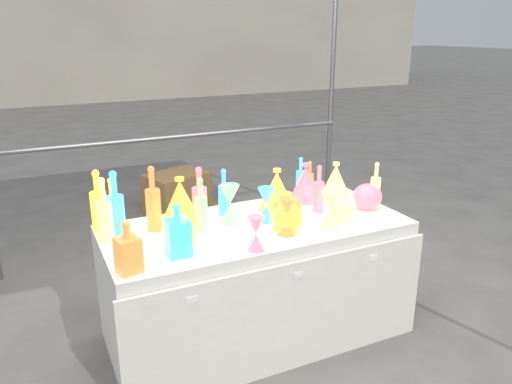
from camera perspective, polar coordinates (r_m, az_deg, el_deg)
name	(u,v)px	position (r m, az deg, el deg)	size (l,w,h in m)	color
ground	(256,332)	(3.34, 0.00, -15.66)	(80.00, 80.00, 0.00)	slate
display_table	(257,280)	(3.14, 0.07, -10.08)	(1.84, 0.83, 0.75)	silver
cardboard_box_closed	(177,193)	(5.27, -9.00, -0.15)	(0.60, 0.43, 0.43)	#A27C49
cardboard_box_flat	(184,208)	(5.39, -8.20, -1.78)	(0.73, 0.52, 0.06)	#A27C49
bottle_0	(98,200)	(2.99, -17.59, -0.86)	(0.09, 0.09, 0.36)	red
bottle_1	(116,205)	(2.83, -15.76, -1.43)	(0.09, 0.09, 0.39)	green
bottle_2	(153,199)	(2.89, -11.70, -0.75)	(0.08, 0.08, 0.38)	orange
bottle_3	(199,195)	(2.98, -6.48, -0.32)	(0.09, 0.09, 0.34)	#2222C6
bottle_4	(104,210)	(2.81, -16.99, -1.97)	(0.09, 0.09, 0.37)	#158878
bottle_5	(201,205)	(2.83, -6.29, -1.52)	(0.07, 0.07, 0.32)	#A42093
bottle_6	(113,205)	(2.93, -16.02, -1.43)	(0.08, 0.08, 0.32)	red
bottle_7	(224,192)	(3.09, -3.69, 0.02)	(0.07, 0.07, 0.30)	green
decanter_0	(183,219)	(2.71, -8.29, -3.07)	(0.11, 0.11, 0.27)	red
decanter_1	(128,246)	(2.45, -14.46, -6.05)	(0.11, 0.11, 0.26)	orange
decanter_2	(178,230)	(2.57, -8.94, -4.26)	(0.12, 0.12, 0.28)	green
hourglass_0	(287,216)	(2.80, 3.54, -2.76)	(0.11, 0.11, 0.22)	orange
hourglass_1	(256,234)	(2.61, -0.03, -4.79)	(0.09, 0.09, 0.19)	#2222C6
hourglass_2	(330,210)	(2.91, 8.46, -2.05)	(0.11, 0.11, 0.23)	#158878
hourglass_3	(230,204)	(2.97, -3.00, -1.39)	(0.12, 0.12, 0.24)	#A42093
hourglass_4	(282,211)	(2.89, 3.02, -2.17)	(0.11, 0.11, 0.21)	red
hourglass_5	(266,205)	(2.99, 1.20, -1.47)	(0.11, 0.11, 0.21)	green
globe_0	(287,219)	(2.87, 3.56, -3.11)	(0.17, 0.17, 0.14)	red
globe_1	(342,211)	(3.06, 9.76, -2.12)	(0.15, 0.15, 0.12)	#158878
globe_2	(287,211)	(3.00, 3.61, -2.14)	(0.18, 0.18, 0.14)	orange
globe_3	(367,198)	(3.28, 12.60, -0.67)	(0.18, 0.18, 0.15)	#2222C6
lampshade_0	(180,201)	(2.97, -8.63, -1.00)	(0.25, 0.25, 0.29)	#BAD12C
lampshade_1	(277,189)	(3.17, 2.39, 0.30)	(0.23, 0.23, 0.27)	#BAD12C
lampshade_2	(306,182)	(3.37, 5.69, 1.15)	(0.22, 0.22, 0.26)	#2222C6
lampshade_3	(336,179)	(3.48, 9.09, 1.45)	(0.20, 0.20, 0.24)	#158878
bottle_8	(300,176)	(3.47, 5.11, 1.81)	(0.06, 0.06, 0.27)	green
bottle_9	(309,179)	(3.45, 6.13, 1.51)	(0.06, 0.06, 0.25)	orange
bottle_10	(319,189)	(3.16, 7.18, 0.39)	(0.07, 0.07, 0.31)	#2222C6
bottle_11	(376,184)	(3.36, 13.51, 0.95)	(0.06, 0.06, 0.29)	#158878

